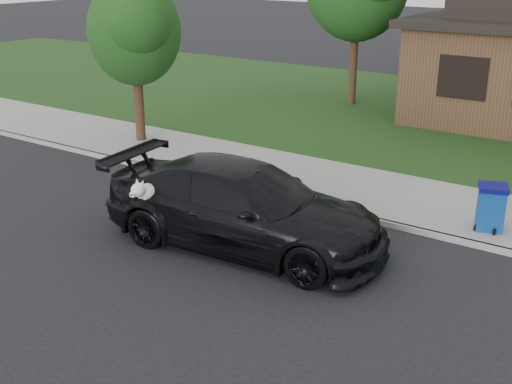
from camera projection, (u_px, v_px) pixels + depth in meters
The scene contains 7 objects.
ground at pixel (252, 281), 10.93m from camera, with size 120.00×120.00×0.00m, color black.
sidewalk at pixel (374, 193), 14.79m from camera, with size 60.00×3.00×0.12m, color gray.
curb at pixel (345, 213), 13.63m from camera, with size 60.00×0.12×0.12m, color gray.
lawn at pixel (475, 122), 21.01m from camera, with size 60.00×13.00×0.13m, color #193814.
sedan at pixel (244, 206), 12.00m from camera, with size 5.69×2.82×1.60m.
recycling_bin at pixel (491, 207), 12.57m from camera, with size 0.69×0.69×0.91m.
tree_2 at pixel (135, 30), 17.63m from camera, with size 2.73×2.60×4.59m.
Camera 1 is at (5.49, -8.01, 5.24)m, focal length 45.00 mm.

